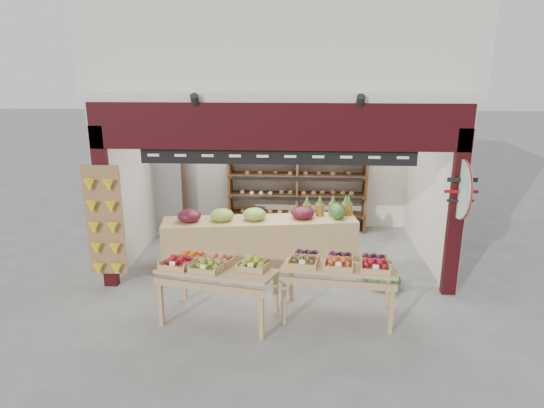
{
  "coord_description": "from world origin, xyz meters",
  "views": [
    {
      "loc": [
        0.33,
        -8.27,
        3.57
      ],
      "look_at": [
        -0.12,
        -0.2,
        1.2
      ],
      "focal_mm": 32.0,
      "sensor_mm": 36.0,
      "label": 1
    }
  ],
  "objects_px": {
    "cardboard_stack": "(229,234)",
    "watermelon_pile": "(382,276)",
    "refrigerator": "(173,189)",
    "display_table_right": "(339,265)",
    "mid_counter": "(260,240)",
    "back_shelving": "(297,179)",
    "display_table_left": "(212,267)"
  },
  "relations": [
    {
      "from": "cardboard_stack",
      "to": "back_shelving",
      "type": "bearing_deg",
      "value": 39.02
    },
    {
      "from": "display_table_left",
      "to": "watermelon_pile",
      "type": "relative_size",
      "value": 2.76
    },
    {
      "from": "back_shelving",
      "to": "display_table_right",
      "type": "distance_m",
      "value": 3.88
    },
    {
      "from": "mid_counter",
      "to": "watermelon_pile",
      "type": "relative_size",
      "value": 5.66
    },
    {
      "from": "cardboard_stack",
      "to": "watermelon_pile",
      "type": "distance_m",
      "value": 3.25
    },
    {
      "from": "cardboard_stack",
      "to": "display_table_right",
      "type": "bearing_deg",
      "value": -54.06
    },
    {
      "from": "back_shelving",
      "to": "display_table_right",
      "type": "height_order",
      "value": "back_shelving"
    },
    {
      "from": "mid_counter",
      "to": "display_table_left",
      "type": "xyz_separation_m",
      "value": [
        -0.52,
        -1.94,
        0.31
      ]
    },
    {
      "from": "watermelon_pile",
      "to": "mid_counter",
      "type": "bearing_deg",
      "value": 160.16
    },
    {
      "from": "back_shelving",
      "to": "refrigerator",
      "type": "relative_size",
      "value": 1.52
    },
    {
      "from": "back_shelving",
      "to": "mid_counter",
      "type": "height_order",
      "value": "back_shelving"
    },
    {
      "from": "display_table_right",
      "to": "watermelon_pile",
      "type": "xyz_separation_m",
      "value": [
        0.81,
        1.03,
        -0.63
      ]
    },
    {
      "from": "cardboard_stack",
      "to": "mid_counter",
      "type": "relative_size",
      "value": 0.28
    },
    {
      "from": "display_table_right",
      "to": "mid_counter",
      "type": "bearing_deg",
      "value": 125.58
    },
    {
      "from": "mid_counter",
      "to": "display_table_left",
      "type": "bearing_deg",
      "value": -104.87
    },
    {
      "from": "back_shelving",
      "to": "watermelon_pile",
      "type": "relative_size",
      "value": 4.79
    },
    {
      "from": "cardboard_stack",
      "to": "watermelon_pile",
      "type": "bearing_deg",
      "value": -31.22
    },
    {
      "from": "back_shelving",
      "to": "refrigerator",
      "type": "bearing_deg",
      "value": -171.38
    },
    {
      "from": "back_shelving",
      "to": "refrigerator",
      "type": "xyz_separation_m",
      "value": [
        -2.64,
        -0.4,
        -0.17
      ]
    },
    {
      "from": "back_shelving",
      "to": "mid_counter",
      "type": "bearing_deg",
      "value": -107.93
    },
    {
      "from": "mid_counter",
      "to": "display_table_left",
      "type": "distance_m",
      "value": 2.03
    },
    {
      "from": "display_table_left",
      "to": "mid_counter",
      "type": "bearing_deg",
      "value": 75.13
    },
    {
      "from": "display_table_right",
      "to": "watermelon_pile",
      "type": "height_order",
      "value": "display_table_right"
    },
    {
      "from": "back_shelving",
      "to": "watermelon_pile",
      "type": "height_order",
      "value": "back_shelving"
    },
    {
      "from": "display_table_left",
      "to": "refrigerator",
      "type": "bearing_deg",
      "value": 112.41
    },
    {
      "from": "refrigerator",
      "to": "mid_counter",
      "type": "xyz_separation_m",
      "value": [
        1.98,
        -1.62,
        -0.5
      ]
    },
    {
      "from": "mid_counter",
      "to": "display_table_left",
      "type": "relative_size",
      "value": 2.05
    },
    {
      "from": "mid_counter",
      "to": "display_table_right",
      "type": "distance_m",
      "value": 2.22
    },
    {
      "from": "refrigerator",
      "to": "watermelon_pile",
      "type": "xyz_separation_m",
      "value": [
        4.07,
        -2.38,
        -0.82
      ]
    },
    {
      "from": "refrigerator",
      "to": "display_table_right",
      "type": "height_order",
      "value": "refrigerator"
    },
    {
      "from": "refrigerator",
      "to": "display_table_left",
      "type": "relative_size",
      "value": 1.14
    },
    {
      "from": "refrigerator",
      "to": "display_table_right",
      "type": "xyz_separation_m",
      "value": [
        3.26,
        -3.41,
        -0.18
      ]
    }
  ]
}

